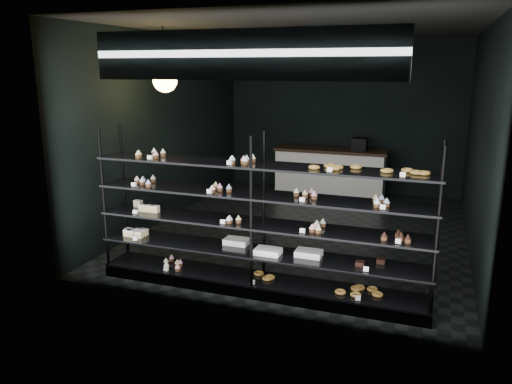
# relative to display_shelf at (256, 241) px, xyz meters

# --- Properties ---
(room) EXTENTS (5.01, 6.01, 3.20)m
(room) POSITION_rel_display_shelf_xyz_m (-0.01, 2.45, 0.97)
(room) COLOR black
(room) RESTS_ON ground
(display_shelf) EXTENTS (4.00, 0.50, 1.91)m
(display_shelf) POSITION_rel_display_shelf_xyz_m (0.00, 0.00, 0.00)
(display_shelf) COLOR black
(display_shelf) RESTS_ON room
(signage) EXTENTS (3.30, 0.05, 0.50)m
(signage) POSITION_rel_display_shelf_xyz_m (-0.01, -0.48, 2.12)
(signage) COLOR #0D1242
(signage) RESTS_ON room
(pendant_lamp) EXTENTS (0.34, 0.34, 0.90)m
(pendant_lamp) POSITION_rel_display_shelf_xyz_m (-1.78, 1.12, 1.82)
(pendant_lamp) COLOR black
(pendant_lamp) RESTS_ON room
(service_counter) EXTENTS (2.33, 0.65, 1.23)m
(service_counter) POSITION_rel_display_shelf_xyz_m (-0.12, 4.95, -0.13)
(service_counter) COLOR white
(service_counter) RESTS_ON room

